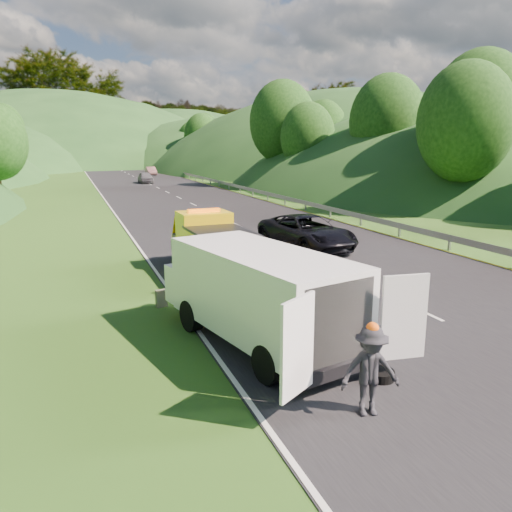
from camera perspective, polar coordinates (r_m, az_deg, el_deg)
name	(u,v)px	position (r m, az deg, el deg)	size (l,w,h in m)	color
ground	(304,302)	(16.53, 5.53, -5.28)	(320.00, 320.00, 0.00)	#38661E
road_surface	(167,192)	(55.25, -10.09, 7.19)	(14.00, 200.00, 0.02)	black
guardrail	(204,183)	(68.99, -6.00, 8.35)	(0.06, 140.00, 1.52)	gray
tree_line_right	(269,177)	(80.09, 1.54, 9.00)	(14.00, 140.00, 14.00)	#2C5E1B
hills_backdrop	(117,163)	(149.50, -15.56, 10.24)	(201.00, 288.60, 44.00)	#2D5B23
tow_truck	(212,243)	(20.10, -5.04, 1.49)	(2.36, 5.79, 2.46)	black
white_van	(257,292)	(12.69, 0.13, -4.09)	(4.51, 7.53, 2.50)	black
woman	(194,296)	(17.27, -7.13, -4.53)	(0.55, 0.40, 1.50)	silver
child	(240,309)	(15.79, -1.88, -6.09)	(0.48, 0.38, 0.99)	#D1BE6F
worker	(368,415)	(10.27, 12.66, -17.28)	(1.14, 0.66, 1.77)	black
suitcase	(161,298)	(16.21, -10.77, -4.78)	(0.35, 0.19, 0.56)	#595B44
spare_tire	(380,380)	(11.65, 13.98, -13.56)	(0.63, 0.63, 0.20)	black
passing_suv	(306,248)	(24.97, 5.77, 0.86)	(2.71, 5.87, 1.63)	black
dist_car_a	(146,183)	(69.16, -12.49, 8.14)	(1.74, 4.32, 1.47)	#535258
dist_car_b	(151,175)	(87.03, -11.90, 9.03)	(1.46, 4.19, 1.38)	brown
dist_car_c	(112,169)	(108.86, -16.09, 9.48)	(1.95, 4.79, 1.39)	#954C4A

